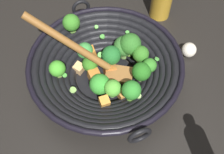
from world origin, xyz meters
TOP-DOWN VIEW (x-y plane):
  - ground_plane at (0.00, 0.00)m, footprint 4.00×4.00m
  - wok at (0.00, -0.00)m, footprint 0.41×0.39m
  - garlic_bulb at (0.09, -0.23)m, footprint 0.04×0.04m

SIDE VIEW (x-z plane):
  - ground_plane at x=0.00m, z-range 0.00..0.00m
  - garlic_bulb at x=0.09m, z-range 0.00..0.04m
  - wok at x=0.00m, z-range -0.05..0.16m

